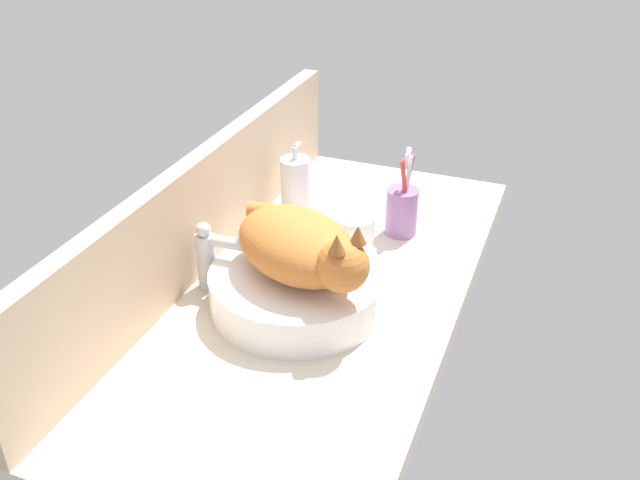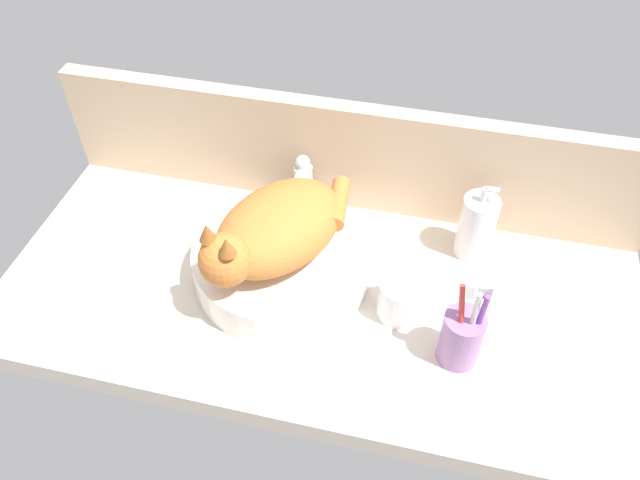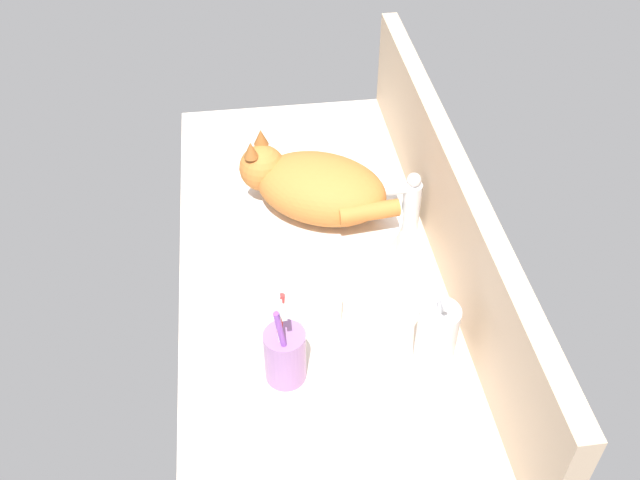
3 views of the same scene
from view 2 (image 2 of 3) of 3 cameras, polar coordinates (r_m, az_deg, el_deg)
name	(u,v)px [view 2 (image 2 of 3)]	position (r cm, az deg, el deg)	size (l,w,h in cm)	color
ground_plane	(318,296)	(113.36, -0.18, -5.14)	(113.41, 52.19, 4.00)	beige
backsplash_panel	(347,156)	(120.90, 2.51, 7.67)	(113.41, 3.60, 22.70)	#CCAD8C
sink_basin	(282,263)	(111.40, -3.51, -2.08)	(31.38, 31.38, 7.05)	white
cat	(274,230)	(103.99, -4.23, 0.90)	(26.94, 30.10, 14.00)	#CC7533
faucet	(302,186)	(120.32, -1.65, 4.97)	(3.60, 11.83, 13.60)	silver
soap_dispenser	(476,226)	(116.85, 14.11, 1.22)	(6.56, 6.56, 16.10)	silver
toothbrush_cup	(462,337)	(101.28, 12.86, -8.60)	(6.70, 6.70, 18.71)	#996BA8
water_glass	(401,300)	(106.77, 7.37, -5.42)	(7.86, 7.86, 7.64)	white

